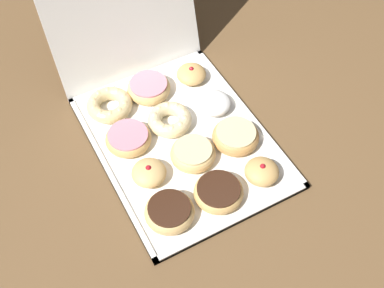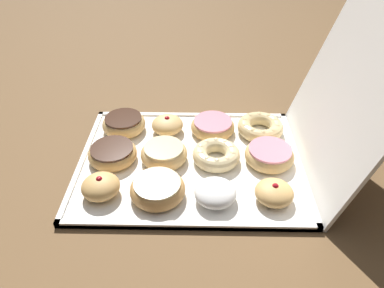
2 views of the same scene
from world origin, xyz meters
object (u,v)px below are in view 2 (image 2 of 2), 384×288
object	(u,v)px
jelly_filled_donut_3	(167,125)
cruller_donut_7	(216,154)
jelly_filled_donut_2	(101,186)
pink_frosted_donut_6	(213,126)
cruller_donut_9	(260,127)
powdered_filled_donut_8	(215,193)
glazed_ring_donut_4	(164,154)
jelly_filled_donut_11	(274,193)
chocolate_frosted_donut_1	(113,153)
donut_box	(190,162)
pink_frosted_donut_10	(270,156)
glazed_ring_donut_5	(158,189)
chocolate_frosted_donut_0	(124,123)

from	to	relation	value
jelly_filled_donut_3	cruller_donut_7	distance (m)	0.17
jelly_filled_donut_2	pink_frosted_donut_6	xyz separation A→B (m)	(-0.24, 0.24, -0.00)
jelly_filled_donut_2	pink_frosted_donut_6	size ratio (longest dim) A/B	0.71
pink_frosted_donut_6	cruller_donut_9	xyz separation A→B (m)	(0.00, 0.13, 0.00)
powdered_filled_donut_8	cruller_donut_9	distance (m)	0.28
jelly_filled_donut_2	cruller_donut_9	size ratio (longest dim) A/B	0.68
glazed_ring_donut_4	powdered_filled_donut_8	xyz separation A→B (m)	(0.12, 0.12, -0.00)
pink_frosted_donut_6	jelly_filled_donut_11	bearing A→B (deg)	26.51
chocolate_frosted_donut_1	donut_box	bearing A→B (deg)	89.91
chocolate_frosted_donut_1	jelly_filled_donut_11	xyz separation A→B (m)	(0.13, 0.36, 0.00)
jelly_filled_donut_2	donut_box	bearing A→B (deg)	121.93
jelly_filled_donut_2	glazed_ring_donut_4	size ratio (longest dim) A/B	0.73
cruller_donut_9	pink_frosted_donut_10	xyz separation A→B (m)	(0.12, 0.01, 0.00)
pink_frosted_donut_10	jelly_filled_donut_11	xyz separation A→B (m)	(0.12, -0.01, 0.00)
jelly_filled_donut_2	glazed_ring_donut_5	distance (m)	0.12
powdered_filled_donut_8	cruller_donut_9	bearing A→B (deg)	152.70
cruller_donut_7	cruller_donut_9	world-z (taller)	same
jelly_filled_donut_2	jelly_filled_donut_3	xyz separation A→B (m)	(-0.24, 0.12, -0.00)
jelly_filled_donut_2	cruller_donut_7	world-z (taller)	jelly_filled_donut_2
jelly_filled_donut_2	cruller_donut_7	bearing A→B (deg)	115.18
cruller_donut_9	glazed_ring_donut_5	bearing A→B (deg)	-46.47
glazed_ring_donut_5	donut_box	bearing A→B (deg)	151.03
chocolate_frosted_donut_1	jelly_filled_donut_3	distance (m)	0.17
chocolate_frosted_donut_0	glazed_ring_donut_4	xyz separation A→B (m)	(0.13, 0.12, -0.00)
glazed_ring_donut_5	jelly_filled_donut_11	xyz separation A→B (m)	(0.01, 0.24, -0.00)
jelly_filled_donut_2	jelly_filled_donut_11	distance (m)	0.37
chocolate_frosted_donut_1	pink_frosted_donut_10	xyz separation A→B (m)	(0.00, 0.37, 0.00)
donut_box	jelly_filled_donut_2	xyz separation A→B (m)	(0.12, -0.19, 0.03)
jelly_filled_donut_2	powdered_filled_donut_8	size ratio (longest dim) A/B	0.92
chocolate_frosted_donut_0	pink_frosted_donut_6	bearing A→B (deg)	88.92
cruller_donut_7	cruller_donut_9	size ratio (longest dim) A/B	0.94
powdered_filled_donut_8	chocolate_frosted_donut_0	bearing A→B (deg)	-136.99
pink_frosted_donut_6	jelly_filled_donut_11	world-z (taller)	jelly_filled_donut_11
cruller_donut_7	cruller_donut_9	bearing A→B (deg)	134.05
jelly_filled_donut_2	pink_frosted_donut_10	bearing A→B (deg)	106.78
chocolate_frosted_donut_1	glazed_ring_donut_4	bearing A→B (deg)	88.20
donut_box	powdered_filled_donut_8	bearing A→B (deg)	23.54
glazed_ring_donut_4	powdered_filled_donut_8	distance (m)	0.17
jelly_filled_donut_3	pink_frosted_donut_6	xyz separation A→B (m)	(-0.00, 0.12, -0.00)
glazed_ring_donut_4	cruller_donut_9	bearing A→B (deg)	116.23
chocolate_frosted_donut_0	pink_frosted_donut_6	size ratio (longest dim) A/B	0.98
donut_box	pink_frosted_donut_6	size ratio (longest dim) A/B	4.60
donut_box	pink_frosted_donut_6	xyz separation A→B (m)	(-0.12, 0.06, 0.02)
jelly_filled_donut_2	jelly_filled_donut_3	world-z (taller)	jelly_filled_donut_2
pink_frosted_donut_10	powdered_filled_donut_8	bearing A→B (deg)	-46.67
jelly_filled_donut_2	cruller_donut_7	xyz separation A→B (m)	(-0.12, 0.25, -0.00)
donut_box	chocolate_frosted_donut_1	world-z (taller)	chocolate_frosted_donut_1
powdered_filled_donut_8	glazed_ring_donut_4	bearing A→B (deg)	-136.62
chocolate_frosted_donut_1	pink_frosted_donut_10	world-z (taller)	pink_frosted_donut_10
glazed_ring_donut_5	powdered_filled_donut_8	xyz separation A→B (m)	(0.01, 0.12, -0.00)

